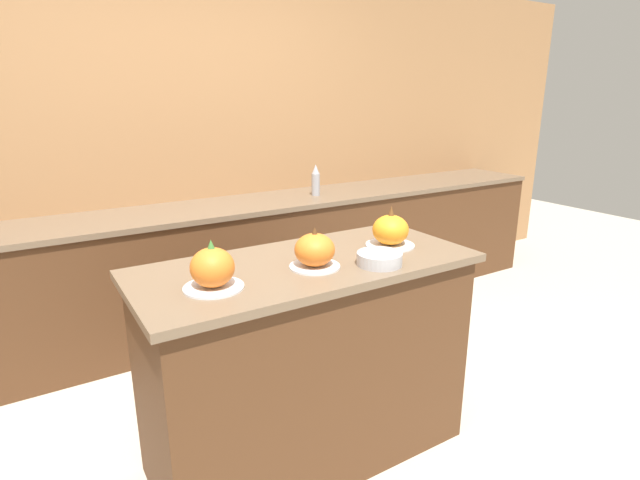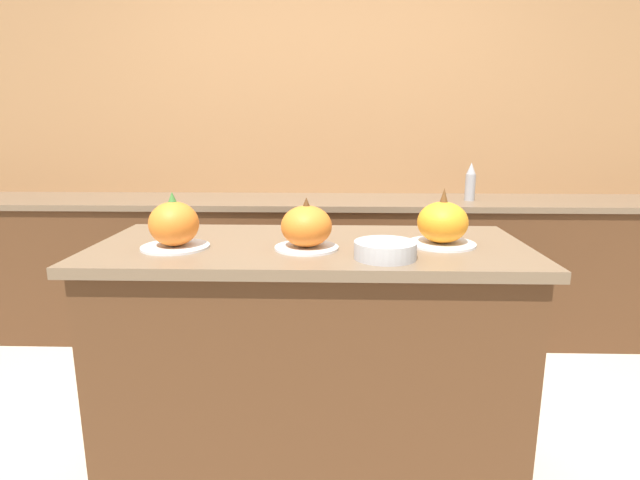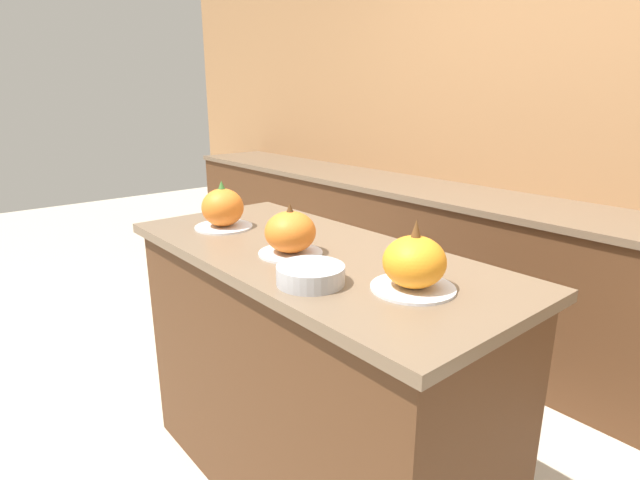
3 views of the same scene
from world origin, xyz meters
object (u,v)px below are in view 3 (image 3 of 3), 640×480
Objects in this scene: pumpkin_cake_left at (223,209)px; pumpkin_cake_right at (414,264)px; pumpkin_cake_center at (290,234)px; mixing_bowl at (311,275)px.

pumpkin_cake_right reaches higher than pumpkin_cake_left.
mixing_bowl is (0.24, -0.11, -0.04)m from pumpkin_cake_center.
pumpkin_cake_left reaches higher than pumpkin_cake_center.
pumpkin_cake_right is at bearing 41.43° from mixing_bowl.
pumpkin_cake_center is 1.11× the size of mixing_bowl.
mixing_bowl is at bearing -138.57° from pumpkin_cake_right.
pumpkin_cake_right is 0.28m from mixing_bowl.
pumpkin_cake_left is 0.68m from mixing_bowl.
pumpkin_cake_center is 0.92× the size of pumpkin_cake_right.
pumpkin_cake_center is 0.27m from mixing_bowl.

